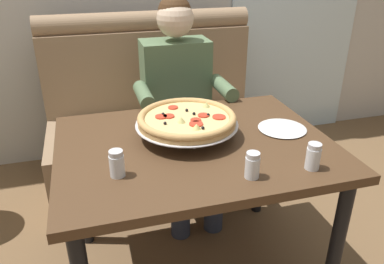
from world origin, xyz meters
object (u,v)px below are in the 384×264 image
(dining_table, at_px, (195,161))
(shaker_pepper_flakes, at_px, (313,158))
(pizza, at_px, (187,120))
(shaker_parmesan, at_px, (252,167))
(diner_main, at_px, (180,97))
(plate_near_left, at_px, (282,127))
(patio_chair, at_px, (243,49))
(booth_bench, at_px, (157,128))
(shaker_oregano, at_px, (117,165))

(dining_table, xyz_separation_m, shaker_pepper_flakes, (0.37, -0.33, 0.14))
(pizza, bearing_deg, shaker_parmesan, -70.30)
(dining_table, xyz_separation_m, diner_main, (0.10, 0.65, 0.06))
(plate_near_left, bearing_deg, shaker_parmesan, -131.88)
(shaker_parmesan, bearing_deg, diner_main, 91.45)
(shaker_pepper_flakes, bearing_deg, plate_near_left, 80.50)
(shaker_pepper_flakes, distance_m, patio_chair, 2.83)
(shaker_parmesan, relative_size, patio_chair, 0.12)
(pizza, bearing_deg, patio_chair, 61.50)
(patio_chair, bearing_deg, pizza, -118.50)
(shaker_parmesan, height_order, patio_chair, patio_chair)
(shaker_pepper_flakes, bearing_deg, shaker_parmesan, 178.62)
(booth_bench, relative_size, diner_main, 1.11)
(pizza, height_order, patio_chair, patio_chair)
(shaker_parmesan, relative_size, shaker_pepper_flakes, 0.96)
(diner_main, bearing_deg, plate_near_left, -62.57)
(shaker_parmesan, distance_m, patio_chair, 2.91)
(shaker_pepper_flakes, height_order, plate_near_left, shaker_pepper_flakes)
(booth_bench, bearing_deg, dining_table, -90.00)
(pizza, height_order, shaker_pepper_flakes, pizza)
(dining_table, bearing_deg, shaker_oregano, -153.16)
(booth_bench, distance_m, shaker_pepper_flakes, 1.36)
(dining_table, relative_size, shaker_pepper_flakes, 11.13)
(dining_table, xyz_separation_m, shaker_parmesan, (0.12, -0.32, 0.13))
(dining_table, distance_m, shaker_pepper_flakes, 0.51)
(patio_chair, bearing_deg, diner_main, -123.44)
(diner_main, xyz_separation_m, patio_chair, (1.13, 1.71, -0.19))
(pizza, bearing_deg, booth_bench, 88.82)
(shaker_parmesan, distance_m, plate_near_left, 0.46)
(plate_near_left, distance_m, patio_chair, 2.48)
(shaker_oregano, bearing_deg, pizza, 36.41)
(dining_table, height_order, plate_near_left, plate_near_left)
(booth_bench, relative_size, dining_table, 1.20)
(booth_bench, bearing_deg, diner_main, -69.81)
(plate_near_left, bearing_deg, booth_bench, 115.37)
(booth_bench, distance_m, shaker_parmesan, 1.30)
(pizza, relative_size, plate_near_left, 2.04)
(dining_table, relative_size, shaker_oregano, 11.36)
(shaker_pepper_flakes, bearing_deg, dining_table, 138.29)
(booth_bench, xyz_separation_m, dining_table, (0.00, -0.92, 0.25))
(patio_chair, bearing_deg, plate_near_left, -108.84)
(booth_bench, relative_size, shaker_oregano, 13.67)
(dining_table, bearing_deg, shaker_parmesan, -69.22)
(shaker_pepper_flakes, distance_m, shaker_oregano, 0.74)
(plate_near_left, bearing_deg, patio_chair, 71.16)
(booth_bench, distance_m, diner_main, 0.42)
(booth_bench, relative_size, pizza, 3.12)
(plate_near_left, bearing_deg, diner_main, 117.43)
(patio_chair, bearing_deg, dining_table, -117.47)
(diner_main, relative_size, pizza, 2.80)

